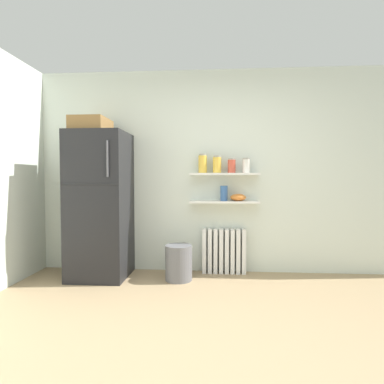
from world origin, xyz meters
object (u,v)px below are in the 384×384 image
(trash_bin, at_px, (179,263))
(storage_jar_3, at_px, (246,166))
(storage_jar_2, at_px, (232,166))
(vase, at_px, (224,193))
(storage_jar_0, at_px, (203,164))
(storage_jar_1, at_px, (217,165))
(radiator, at_px, (224,251))
(shelf_bowl, at_px, (238,197))
(refrigerator, at_px, (100,202))

(trash_bin, bearing_deg, storage_jar_3, 19.64)
(storage_jar_2, distance_m, storage_jar_3, 0.18)
(vase, bearing_deg, storage_jar_0, 180.00)
(storage_jar_1, relative_size, vase, 1.13)
(radiator, relative_size, storage_jar_1, 2.61)
(shelf_bowl, bearing_deg, storage_jar_3, -0.00)
(storage_jar_0, distance_m, storage_jar_1, 0.18)
(trash_bin, bearing_deg, storage_jar_2, 24.66)
(refrigerator, xyz_separation_m, shelf_bowl, (1.69, 0.22, 0.05))
(storage_jar_3, height_order, trash_bin, storage_jar_3)
(vase, bearing_deg, radiator, 83.44)
(storage_jar_2, xyz_separation_m, shelf_bowl, (0.08, 0.00, -0.40))
(shelf_bowl, bearing_deg, trash_bin, -157.91)
(storage_jar_1, bearing_deg, radiator, 18.28)
(storage_jar_2, bearing_deg, shelf_bowl, 0.00)
(storage_jar_2, distance_m, shelf_bowl, 0.41)
(trash_bin, bearing_deg, radiator, 30.58)
(storage_jar_2, relative_size, trash_bin, 0.44)
(refrigerator, distance_m, storage_jar_3, 1.86)
(radiator, relative_size, vase, 2.96)
(storage_jar_1, height_order, trash_bin, storage_jar_1)
(radiator, height_order, storage_jar_1, storage_jar_1)
(storage_jar_0, distance_m, vase, 0.46)
(storage_jar_1, bearing_deg, shelf_bowl, 0.00)
(radiator, xyz_separation_m, storage_jar_1, (-0.09, -0.03, 1.10))
(refrigerator, distance_m, storage_jar_2, 1.69)
(refrigerator, height_order, radiator, refrigerator)
(storage_jar_1, bearing_deg, trash_bin, -147.25)
(storage_jar_1, distance_m, trash_bin, 1.29)
(refrigerator, height_order, storage_jar_0, refrigerator)
(storage_jar_1, bearing_deg, vase, 0.00)
(storage_jar_2, bearing_deg, storage_jar_3, -0.00)
(radiator, bearing_deg, refrigerator, -170.60)
(vase, bearing_deg, trash_bin, -151.67)
(storage_jar_0, bearing_deg, radiator, 6.28)
(storage_jar_3, height_order, vase, storage_jar_3)
(radiator, xyz_separation_m, storage_jar_2, (0.09, -0.03, 1.09))
(refrigerator, bearing_deg, storage_jar_0, 10.07)
(storage_jar_1, relative_size, shelf_bowl, 1.10)
(radiator, height_order, storage_jar_3, storage_jar_3)
(shelf_bowl, bearing_deg, radiator, 170.22)
(storage_jar_2, height_order, vase, storage_jar_2)
(storage_jar_1, bearing_deg, refrigerator, -171.19)
(shelf_bowl, bearing_deg, storage_jar_0, 180.00)
(storage_jar_0, bearing_deg, trash_bin, -132.97)
(refrigerator, xyz_separation_m, vase, (1.52, 0.22, 0.10))
(radiator, relative_size, shelf_bowl, 2.86)
(radiator, height_order, storage_jar_0, storage_jar_0)
(storage_jar_2, bearing_deg, trash_bin, -155.34)
(refrigerator, relative_size, storage_jar_0, 8.13)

